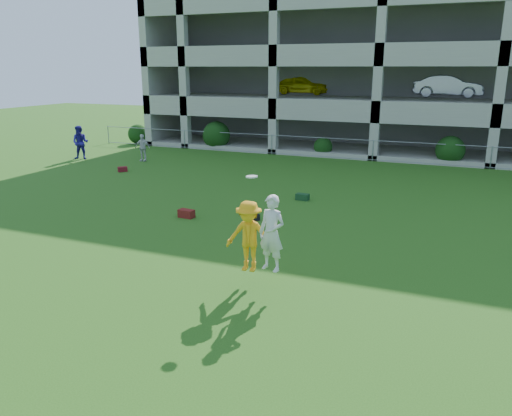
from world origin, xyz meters
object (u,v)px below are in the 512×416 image
at_px(bystander_a, 80,143).
at_px(parking_garage, 399,53).
at_px(bystander_b, 142,148).
at_px(frisbee_contest, 255,235).

relative_size(bystander_a, parking_garage, 0.06).
bearing_deg(bystander_a, parking_garage, 22.48).
height_order(bystander_a, bystander_b, bystander_a).
xyz_separation_m(bystander_a, frisbee_contest, (15.67, -12.12, 0.33)).
distance_m(frisbee_contest, parking_garage, 26.90).
bearing_deg(bystander_b, bystander_a, -173.39).
distance_m(bystander_a, frisbee_contest, 19.81).
height_order(bystander_a, parking_garage, parking_garage).
bearing_deg(frisbee_contest, bystander_a, 142.28).
relative_size(bystander_a, bystander_b, 1.26).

